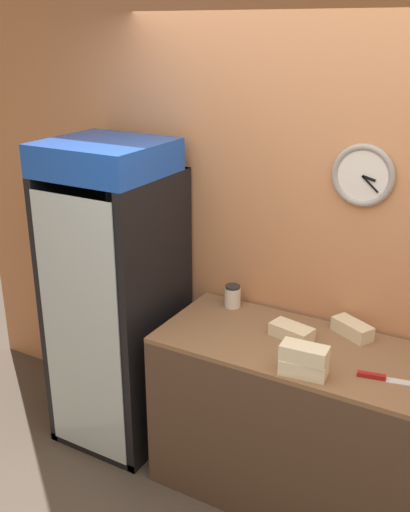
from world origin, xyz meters
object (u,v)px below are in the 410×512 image
at_px(sandwich_flat_left, 352,329).
at_px(beverage_cooler, 120,283).
at_px(chefs_knife, 386,379).
at_px(sandwich_flat_right, 292,332).
at_px(sandwich_stack_bottom, 303,367).
at_px(condiment_jar, 233,296).
at_px(sandwich_stack_middle, 304,353).

bearing_deg(sandwich_flat_left, beverage_cooler, -171.64).
relative_size(sandwich_flat_left, chefs_knife, 0.67).
bearing_deg(sandwich_flat_right, sandwich_flat_left, 34.09).
bearing_deg(sandwich_flat_right, chefs_knife, -16.86).
xyz_separation_m(sandwich_flat_left, sandwich_flat_right, (-0.26, -0.18, -0.00)).
bearing_deg(sandwich_stack_bottom, condiment_jar, 141.84).
relative_size(beverage_cooler, sandwich_stack_middle, 8.30).
xyz_separation_m(sandwich_stack_middle, chefs_knife, (0.34, 0.14, -0.10)).
distance_m(beverage_cooler, chefs_knife, 1.61).
distance_m(sandwich_flat_left, sandwich_flat_right, 0.32).
relative_size(sandwich_stack_bottom, sandwich_flat_left, 0.95).
bearing_deg(chefs_knife, sandwich_stack_bottom, -157.50).
distance_m(sandwich_stack_middle, sandwich_flat_left, 0.49).
bearing_deg(sandwich_flat_left, chefs_knife, -52.47).
bearing_deg(sandwich_stack_bottom, sandwich_flat_left, 79.94).
bearing_deg(sandwich_stack_middle, sandwich_flat_right, 120.73).
xyz_separation_m(sandwich_stack_bottom, sandwich_stack_middle, (0.00, 0.00, 0.08)).
xyz_separation_m(sandwich_flat_right, chefs_knife, (0.52, -0.16, -0.03)).
xyz_separation_m(beverage_cooler, chefs_knife, (1.61, -0.14, -0.08)).
relative_size(sandwich_stack_bottom, chefs_knife, 0.64).
relative_size(sandwich_stack_middle, sandwich_flat_left, 0.93).
relative_size(beverage_cooler, chefs_knife, 5.19).
height_order(sandwich_flat_right, chefs_knife, sandwich_flat_right).
bearing_deg(beverage_cooler, sandwich_flat_left, 8.36).
bearing_deg(sandwich_flat_right, sandwich_stack_middle, -59.27).
height_order(beverage_cooler, sandwich_stack_bottom, beverage_cooler).
distance_m(beverage_cooler, sandwich_stack_bottom, 1.29).
relative_size(sandwich_flat_right, chefs_knife, 0.67).
bearing_deg(chefs_knife, sandwich_flat_right, 163.14).
height_order(sandwich_flat_left, chefs_knife, sandwich_flat_left).
distance_m(beverage_cooler, condiment_jar, 0.68).
distance_m(sandwich_stack_bottom, chefs_knife, 0.37).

